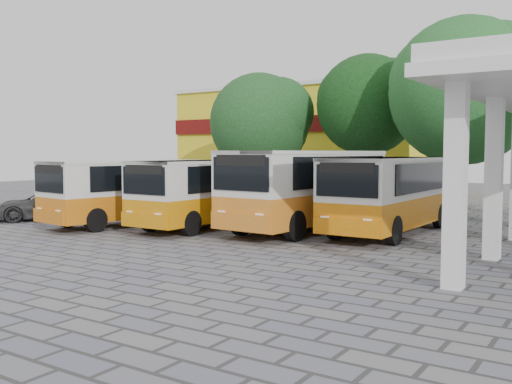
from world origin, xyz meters
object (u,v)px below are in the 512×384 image
Objects in this scene: bus_far_right at (391,190)px; bus_centre_left at (211,188)px; parked_car at (44,205)px; bus_centre_right at (308,184)px; bus_far_left at (131,187)px.

bus_centre_left is at bearing -161.74° from bus_far_right.
bus_far_right is 15.78m from parked_car.
bus_centre_right reaches higher than parked_car.
parked_car is at bearing -163.33° from bus_far_right.
bus_centre_left is 7.33m from bus_far_right.
bus_far_left is 1.70× the size of parked_car.
bus_centre_left is at bearing -156.40° from bus_centre_right.
bus_far_left is 0.89× the size of bus_centre_right.
bus_centre_left is 0.87× the size of bus_centre_right.
bus_centre_right reaches higher than bus_far_left.
parked_car is (-15.12, -4.41, -1.04)m from bus_far_right.
bus_centre_left is 1.66× the size of parked_car.
bus_centre_right is 1.10× the size of bus_far_right.
bus_centre_right reaches higher than bus_far_right.
bus_centre_right is at bearing 21.18° from bus_centre_left.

